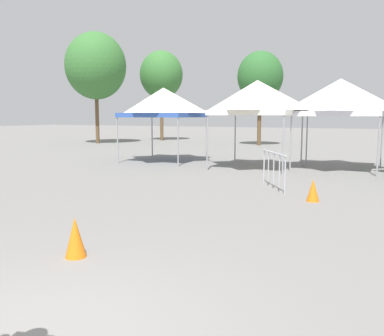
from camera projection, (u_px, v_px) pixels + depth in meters
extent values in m
cylinder|color=#9E9EA3|center=(117.00, 138.00, 18.46)|extent=(0.06, 0.06, 2.25)
cylinder|color=#9E9EA3|center=(178.00, 140.00, 17.18)|extent=(0.06, 0.06, 2.25)
cylinder|color=#9E9EA3|center=(152.00, 135.00, 21.21)|extent=(0.06, 0.06, 2.25)
cylinder|color=#9E9EA3|center=(207.00, 136.00, 19.93)|extent=(0.06, 0.06, 2.25)
pyramid|color=white|center=(163.00, 100.00, 18.98)|extent=(3.29, 3.29, 1.16)
cube|color=#3359B2|center=(164.00, 115.00, 19.07)|extent=(3.26, 3.26, 0.20)
cylinder|color=#9E9EA3|center=(207.00, 140.00, 15.98)|extent=(0.06, 0.06, 2.33)
cylinder|color=#9E9EA3|center=(283.00, 143.00, 14.62)|extent=(0.06, 0.06, 2.33)
cylinder|color=#9E9EA3|center=(235.00, 137.00, 18.63)|extent=(0.06, 0.06, 2.33)
cylinder|color=#9E9EA3|center=(302.00, 139.00, 17.27)|extent=(0.06, 0.06, 2.33)
pyramid|color=white|center=(257.00, 95.00, 16.40)|extent=(3.18, 3.18, 1.19)
cube|color=white|center=(257.00, 113.00, 16.49)|extent=(3.15, 3.15, 0.20)
cylinder|color=#9E9EA3|center=(291.00, 141.00, 15.68)|extent=(0.06, 0.06, 2.30)
cylinder|color=#9E9EA3|center=(379.00, 144.00, 14.32)|extent=(0.06, 0.06, 2.30)
cylinder|color=#9E9EA3|center=(307.00, 137.00, 18.39)|extent=(0.06, 0.06, 2.30)
cylinder|color=#9E9EA3|center=(382.00, 139.00, 17.03)|extent=(0.06, 0.06, 2.30)
pyramid|color=white|center=(340.00, 95.00, 16.13)|extent=(3.22, 3.22, 1.26)
cube|color=white|center=(339.00, 114.00, 16.22)|extent=(3.19, 3.19, 0.20)
cylinder|color=brown|center=(162.00, 116.00, 35.24)|extent=(0.28, 0.28, 4.12)
ellipsoid|color=#387233|center=(161.00, 75.00, 34.79)|extent=(3.63, 3.63, 3.99)
cylinder|color=brown|center=(97.00, 117.00, 31.49)|extent=(0.28, 0.28, 4.03)
ellipsoid|color=#387233|center=(96.00, 66.00, 31.01)|extent=(4.56, 4.56, 5.02)
cylinder|color=brown|center=(259.00, 120.00, 29.40)|extent=(0.28, 0.28, 3.59)
ellipsoid|color=#2D662D|center=(260.00, 76.00, 29.01)|extent=(3.21, 3.21, 3.53)
cylinder|color=#B7BABF|center=(274.00, 153.00, 11.91)|extent=(1.18, 1.79, 0.05)
cylinder|color=#B7BABF|center=(285.00, 176.00, 10.99)|extent=(0.04, 0.04, 1.05)
cylinder|color=#B7BABF|center=(264.00, 167.00, 12.96)|extent=(0.04, 0.04, 1.05)
cylinder|color=#B7BABF|center=(279.00, 171.00, 11.45)|extent=(0.04, 0.04, 0.92)
cylinder|color=#B7BABF|center=(274.00, 169.00, 11.97)|extent=(0.04, 0.04, 0.92)
cylinder|color=#B7BABF|center=(268.00, 167.00, 12.49)|extent=(0.04, 0.04, 0.92)
cone|color=orange|center=(75.00, 237.00, 6.17)|extent=(0.32, 0.32, 0.62)
cone|color=orange|center=(313.00, 190.00, 10.20)|extent=(0.32, 0.32, 0.56)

